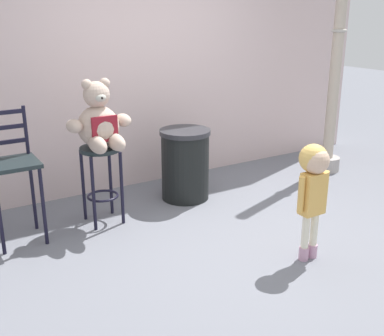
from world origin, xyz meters
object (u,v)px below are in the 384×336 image
bar_stool_with_teddy (101,169)px  teddy_bear (99,123)px  lamppost (335,76)px  child_walking (314,178)px  bar_chair_empty (12,169)px  trash_bin (185,164)px

bar_stool_with_teddy → teddy_bear: 0.45m
bar_stool_with_teddy → lamppost: size_ratio=0.25×
bar_stool_with_teddy → child_walking: child_walking is taller
bar_stool_with_teddy → lamppost: lamppost is taller
teddy_bear → lamppost: (3.05, 0.01, 0.22)m
teddy_bear → bar_chair_empty: size_ratio=0.54×
child_walking → trash_bin: child_walking is taller
lamppost → bar_chair_empty: bearing=179.2°
bar_stool_with_teddy → child_walking: (1.18, -1.58, 0.18)m
teddy_bear → lamppost: lamppost is taller
child_walking → trash_bin: 1.74m
bar_chair_empty → teddy_bear: bearing=-4.1°
trash_bin → lamppost: lamppost is taller
bar_stool_with_teddy → lamppost: bearing=-0.5°
bar_chair_empty → lamppost: bearing=-0.8°
child_walking → lamppost: lamppost is taller
child_walking → bar_chair_empty: 2.54m
bar_stool_with_teddy → bar_chair_empty: bar_chair_empty is taller
bar_stool_with_teddy → bar_chair_empty: (-0.79, 0.02, 0.13)m
bar_stool_with_teddy → trash_bin: 1.01m
bar_stool_with_teddy → lamppost: 3.12m
bar_stool_with_teddy → trash_bin: trash_bin is taller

